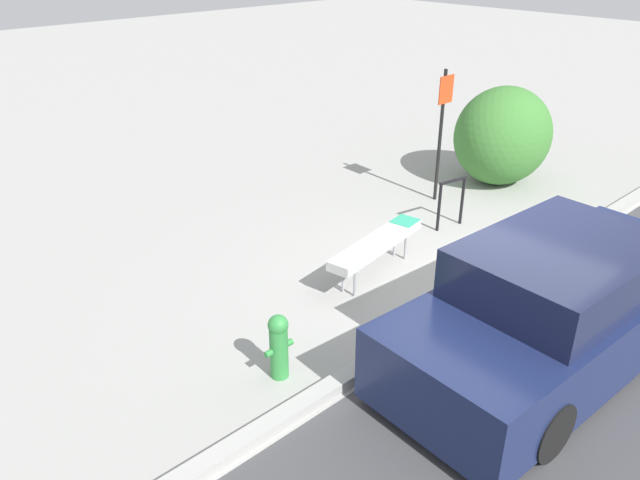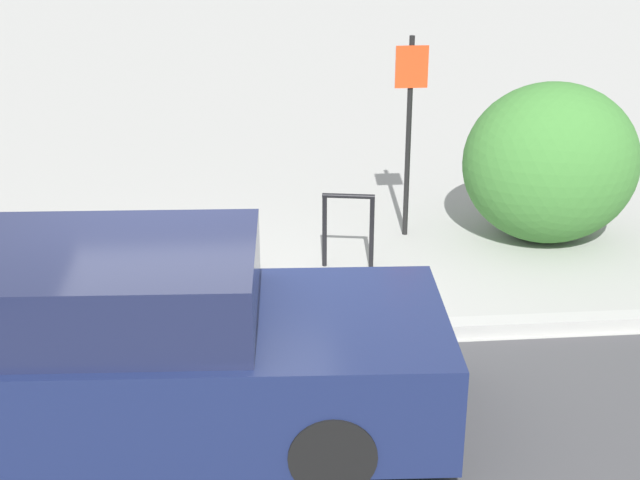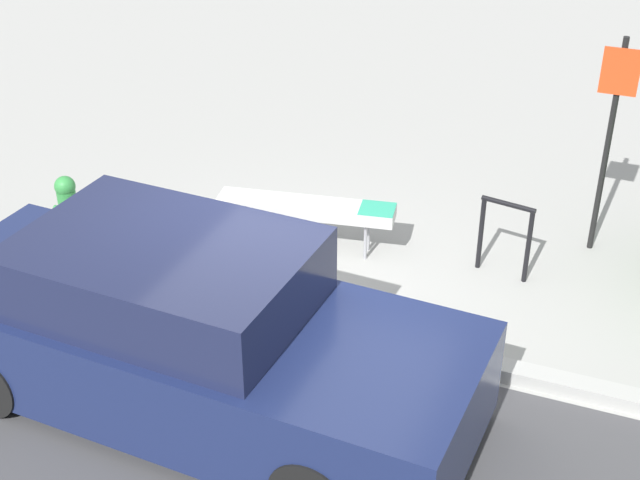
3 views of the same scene
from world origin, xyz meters
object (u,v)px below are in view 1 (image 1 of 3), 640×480
bench (377,244)px  fire_hydrant (279,344)px  parked_car_near (561,306)px  bike_rack (451,198)px  sign_post (442,124)px

bench → fire_hydrant: (-2.41, -0.79, -0.07)m
parked_car_near → fire_hydrant: bearing=146.4°
bench → bike_rack: bike_rack is taller
bench → bike_rack: bearing=-2.7°
sign_post → fire_hydrant: (-5.22, -1.91, -0.98)m
sign_post → parked_car_near: size_ratio=0.49×
fire_hydrant → parked_car_near: bearing=-36.6°
bike_rack → sign_post: sign_post is taller
fire_hydrant → parked_car_near: 3.09m
sign_post → parked_car_near: 4.70m
fire_hydrant → bench: bearing=18.2°
bike_rack → parked_car_near: size_ratio=0.18×
bench → bike_rack: (2.03, 0.25, 0.02)m
sign_post → parked_car_near: bearing=-126.3°
parked_car_near → sign_post: bearing=56.7°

